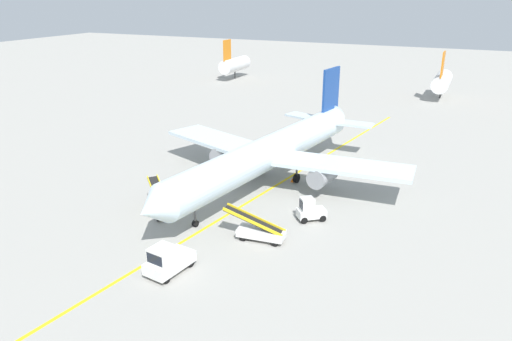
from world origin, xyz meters
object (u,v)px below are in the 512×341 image
object	(u,v)px
belt_loader_aft_hold	(161,205)
ground_crew_marshaller	(180,181)
baggage_tug_near_wing	(310,210)
airliner	(271,151)
safety_cone_nose_left	(312,185)
safety_cone_nose_right	(292,180)
baggage_tug_by_cargo_door	(216,162)
pushback_tug	(167,260)
belt_loader_forward_hold	(260,231)

from	to	relation	value
belt_loader_aft_hold	ground_crew_marshaller	world-z (taller)	belt_loader_aft_hold
baggage_tug_near_wing	belt_loader_aft_hold	size ratio (longest dim) A/B	0.59
airliner	belt_loader_aft_hold	distance (m)	12.71
baggage_tug_near_wing	belt_loader_aft_hold	bearing A→B (deg)	-161.60
airliner	safety_cone_nose_left	size ratio (longest dim) A/B	80.16
safety_cone_nose_left	safety_cone_nose_right	bearing A→B (deg)	166.45
safety_cone_nose_left	belt_loader_aft_hold	bearing A→B (deg)	-132.24
baggage_tug_by_cargo_door	safety_cone_nose_left	size ratio (longest dim) A/B	5.76
safety_cone_nose_left	safety_cone_nose_right	size ratio (longest dim) A/B	1.00
pushback_tug	ground_crew_marshaller	bearing A→B (deg)	119.92
belt_loader_forward_hold	safety_cone_nose_right	xyz separation A→B (m)	(-2.05, 12.75, -0.56)
pushback_tug	baggage_tug_by_cargo_door	size ratio (longest dim) A/B	1.52
safety_cone_nose_right	belt_loader_forward_hold	bearing A→B (deg)	-80.86
pushback_tug	baggage_tug_by_cargo_door	world-z (taller)	pushback_tug
baggage_tug_by_cargo_door	belt_loader_aft_hold	size ratio (longest dim) A/B	0.55
baggage_tug_near_wing	belt_loader_forward_hold	size ratio (longest dim) A/B	0.53
belt_loader_forward_hold	ground_crew_marshaller	bearing A→B (deg)	151.94
belt_loader_forward_hold	belt_loader_aft_hold	bearing A→B (deg)	175.20
belt_loader_aft_hold	ground_crew_marshaller	xyz separation A→B (m)	(-1.44, 5.29, 0.13)
pushback_tug	baggage_tug_by_cargo_door	xyz separation A→B (m)	(-7.09, 19.71, -0.07)
baggage_tug_near_wing	ground_crew_marshaller	xyz separation A→B (m)	(-13.99, 1.12, -0.02)
baggage_tug_near_wing	baggage_tug_by_cargo_door	size ratio (longest dim) A/B	1.06
belt_loader_forward_hold	safety_cone_nose_right	world-z (taller)	belt_loader_forward_hold
belt_loader_forward_hold	ground_crew_marshaller	distance (m)	13.05
baggage_tug_by_cargo_door	ground_crew_marshaller	xyz separation A→B (m)	(-0.55, -6.44, -0.02)
airliner	baggage_tug_by_cargo_door	xyz separation A→B (m)	(-6.96, 0.87, -2.49)
baggage_tug_by_cargo_door	safety_cone_nose_right	size ratio (longest dim) A/B	5.76
pushback_tug	belt_loader_forward_hold	bearing A→B (deg)	61.47
baggage_tug_near_wing	belt_loader_aft_hold	distance (m)	13.22
safety_cone_nose_left	belt_loader_forward_hold	bearing A→B (deg)	-91.11
baggage_tug_near_wing	safety_cone_nose_right	world-z (taller)	baggage_tug_near_wing
pushback_tug	baggage_tug_near_wing	size ratio (longest dim) A/B	1.43
safety_cone_nose_left	baggage_tug_by_cargo_door	bearing A→B (deg)	178.08
ground_crew_marshaller	pushback_tug	bearing A→B (deg)	-60.08
pushback_tug	baggage_tug_near_wing	distance (m)	13.71
baggage_tug_by_cargo_door	baggage_tug_near_wing	bearing A→B (deg)	-29.36
baggage_tug_by_cargo_door	safety_cone_nose_right	xyz separation A→B (m)	(8.92, 0.18, -0.71)
pushback_tug	belt_loader_aft_hold	size ratio (longest dim) A/B	0.84
baggage_tug_by_cargo_door	safety_cone_nose_left	bearing A→B (deg)	-1.92
baggage_tug_by_cargo_door	safety_cone_nose_left	world-z (taller)	baggage_tug_by_cargo_door
airliner	belt_loader_forward_hold	bearing A→B (deg)	-71.08
belt_loader_aft_hold	ground_crew_marshaller	size ratio (longest dim) A/B	2.69
airliner	baggage_tug_by_cargo_door	size ratio (longest dim) A/B	13.92
baggage_tug_near_wing	belt_loader_forward_hold	distance (m)	5.59
baggage_tug_near_wing	baggage_tug_by_cargo_door	distance (m)	15.42
pushback_tug	belt_loader_aft_hold	xyz separation A→B (m)	(-6.20, 7.98, -0.22)
baggage_tug_near_wing	belt_loader_aft_hold	world-z (taller)	belt_loader_aft_hold
airliner	belt_loader_aft_hold	world-z (taller)	airliner
pushback_tug	belt_loader_aft_hold	bearing A→B (deg)	127.84
baggage_tug_by_cargo_door	belt_loader_forward_hold	world-z (taller)	belt_loader_forward_hold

